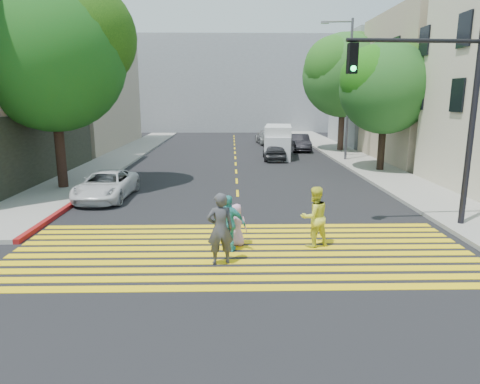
{
  "coord_description": "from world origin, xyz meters",
  "views": [
    {
      "loc": [
        -0.27,
        -10.58,
        4.43
      ],
      "look_at": [
        0.0,
        3.0,
        1.4
      ],
      "focal_mm": 32.0,
      "sensor_mm": 36.0,
      "label": 1
    }
  ],
  "objects_px": {
    "pedestrian_child": "(236,225)",
    "white_sedan": "(106,185)",
    "tree_right_far": "(345,71)",
    "pedestrian_man": "(220,229)",
    "pedestrian_woman": "(314,217)",
    "tree_right_near": "(387,83)",
    "pedestrian_extra": "(229,224)",
    "dark_car_near": "(274,150)",
    "silver_car": "(268,137)",
    "white_van": "(278,143)",
    "traffic_signal": "(439,102)",
    "tree_left": "(53,50)",
    "dark_car_parked": "(300,142)"
  },
  "relations": [
    {
      "from": "pedestrian_man",
      "to": "white_sedan",
      "type": "xyz_separation_m",
      "value": [
        -5.24,
        7.68,
        -0.38
      ]
    },
    {
      "from": "pedestrian_extra",
      "to": "tree_right_near",
      "type": "bearing_deg",
      "value": -109.0
    },
    {
      "from": "tree_right_near",
      "to": "dark_car_near",
      "type": "height_order",
      "value": "tree_right_near"
    },
    {
      "from": "pedestrian_child",
      "to": "white_van",
      "type": "bearing_deg",
      "value": -91.26
    },
    {
      "from": "pedestrian_woman",
      "to": "traffic_signal",
      "type": "xyz_separation_m",
      "value": [
        4.27,
        1.75,
        3.34
      ]
    },
    {
      "from": "pedestrian_extra",
      "to": "white_van",
      "type": "bearing_deg",
      "value": -84.96
    },
    {
      "from": "tree_right_near",
      "to": "pedestrian_child",
      "type": "bearing_deg",
      "value": -124.43
    },
    {
      "from": "pedestrian_child",
      "to": "tree_right_near",
      "type": "bearing_deg",
      "value": -115.98
    },
    {
      "from": "pedestrian_woman",
      "to": "dark_car_parked",
      "type": "relative_size",
      "value": 0.44
    },
    {
      "from": "silver_car",
      "to": "white_van",
      "type": "relative_size",
      "value": 0.93
    },
    {
      "from": "tree_right_far",
      "to": "pedestrian_child",
      "type": "relative_size",
      "value": 7.35
    },
    {
      "from": "tree_left",
      "to": "dark_car_parked",
      "type": "relative_size",
      "value": 2.32
    },
    {
      "from": "tree_right_far",
      "to": "pedestrian_woman",
      "type": "xyz_separation_m",
      "value": [
        -6.56,
        -22.82,
        -5.53
      ]
    },
    {
      "from": "silver_car",
      "to": "tree_left",
      "type": "bearing_deg",
      "value": 55.63
    },
    {
      "from": "white_van",
      "to": "traffic_signal",
      "type": "height_order",
      "value": "traffic_signal"
    },
    {
      "from": "white_sedan",
      "to": "white_van",
      "type": "bearing_deg",
      "value": 57.42
    },
    {
      "from": "pedestrian_man",
      "to": "dark_car_parked",
      "type": "height_order",
      "value": "pedestrian_man"
    },
    {
      "from": "tree_right_near",
      "to": "pedestrian_child",
      "type": "distance_m",
      "value": 16.33
    },
    {
      "from": "tree_right_near",
      "to": "dark_car_near",
      "type": "bearing_deg",
      "value": 138.39
    },
    {
      "from": "white_van",
      "to": "traffic_signal",
      "type": "bearing_deg",
      "value": -72.76
    },
    {
      "from": "white_sedan",
      "to": "dark_car_near",
      "type": "xyz_separation_m",
      "value": [
        8.63,
        11.96,
        0.06
      ]
    },
    {
      "from": "pedestrian_child",
      "to": "white_sedan",
      "type": "distance_m",
      "value": 8.44
    },
    {
      "from": "pedestrian_child",
      "to": "tree_right_far",
      "type": "bearing_deg",
      "value": -102.91
    },
    {
      "from": "tree_right_near",
      "to": "pedestrian_woman",
      "type": "xyz_separation_m",
      "value": [
        -6.53,
        -13.04,
        -4.29
      ]
    },
    {
      "from": "pedestrian_man",
      "to": "pedestrian_woman",
      "type": "height_order",
      "value": "pedestrian_man"
    },
    {
      "from": "silver_car",
      "to": "traffic_signal",
      "type": "distance_m",
      "value": 27.51
    },
    {
      "from": "tree_right_far",
      "to": "silver_car",
      "type": "height_order",
      "value": "tree_right_far"
    },
    {
      "from": "white_van",
      "to": "traffic_signal",
      "type": "xyz_separation_m",
      "value": [
        3.29,
        -17.69,
        3.15
      ]
    },
    {
      "from": "pedestrian_extra",
      "to": "white_sedan",
      "type": "relative_size",
      "value": 0.38
    },
    {
      "from": "tree_right_near",
      "to": "pedestrian_man",
      "type": "height_order",
      "value": "tree_right_near"
    },
    {
      "from": "tree_left",
      "to": "tree_right_far",
      "type": "height_order",
      "value": "tree_left"
    },
    {
      "from": "white_sedan",
      "to": "silver_car",
      "type": "bearing_deg",
      "value": 70.08
    },
    {
      "from": "pedestrian_extra",
      "to": "white_van",
      "type": "relative_size",
      "value": 0.32
    },
    {
      "from": "pedestrian_child",
      "to": "traffic_signal",
      "type": "xyz_separation_m",
      "value": [
        6.6,
        1.65,
        3.61
      ]
    },
    {
      "from": "white_sedan",
      "to": "dark_car_near",
      "type": "height_order",
      "value": "dark_car_near"
    },
    {
      "from": "pedestrian_child",
      "to": "dark_car_near",
      "type": "relative_size",
      "value": 0.33
    },
    {
      "from": "tree_right_near",
      "to": "pedestrian_child",
      "type": "height_order",
      "value": "tree_right_near"
    },
    {
      "from": "tree_left",
      "to": "pedestrian_woman",
      "type": "relative_size",
      "value": 5.23
    },
    {
      "from": "pedestrian_man",
      "to": "silver_car",
      "type": "distance_m",
      "value": 30.4
    },
    {
      "from": "pedestrian_man",
      "to": "pedestrian_woman",
      "type": "distance_m",
      "value": 3.08
    },
    {
      "from": "tree_right_far",
      "to": "white_sedan",
      "type": "xyz_separation_m",
      "value": [
        -14.57,
        -16.48,
        -5.84
      ]
    },
    {
      "from": "white_van",
      "to": "pedestrian_man",
      "type": "bearing_deg",
      "value": -93.54
    },
    {
      "from": "pedestrian_man",
      "to": "traffic_signal",
      "type": "distance_m",
      "value": 8.36
    },
    {
      "from": "dark_car_near",
      "to": "pedestrian_child",
      "type": "bearing_deg",
      "value": 82.89
    },
    {
      "from": "dark_car_parked",
      "to": "pedestrian_woman",
      "type": "bearing_deg",
      "value": -96.87
    },
    {
      "from": "tree_right_far",
      "to": "tree_left",
      "type": "bearing_deg",
      "value": -139.81
    },
    {
      "from": "silver_car",
      "to": "traffic_signal",
      "type": "relative_size",
      "value": 0.72
    },
    {
      "from": "pedestrian_woman",
      "to": "pedestrian_extra",
      "type": "height_order",
      "value": "pedestrian_woman"
    },
    {
      "from": "pedestrian_man",
      "to": "pedestrian_child",
      "type": "xyz_separation_m",
      "value": [
        0.45,
        1.44,
        -0.34
      ]
    },
    {
      "from": "pedestrian_child",
      "to": "pedestrian_woman",
      "type": "bearing_deg",
      "value": -174.12
    }
  ]
}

